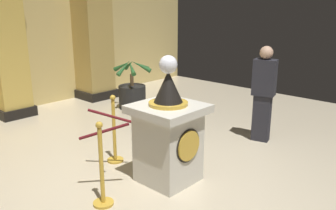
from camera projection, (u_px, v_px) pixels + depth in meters
ground_plane at (162, 183)px, 4.59m from camera, size 11.05×11.05×0.00m
pedestal_clock at (168, 134)px, 4.50m from camera, size 0.82×0.82×1.65m
stanchion_near at (114, 139)px, 5.14m from camera, size 0.24×0.24×1.01m
stanchion_far at (102, 177)px, 4.00m from camera, size 0.24×0.24×1.01m
velvet_rope at (107, 123)px, 4.45m from camera, size 0.87×0.87×0.22m
column_right at (92, 19)px, 8.33m from camera, size 0.84×0.84×3.83m
column_centre_rear at (3, 22)px, 6.87m from camera, size 0.72×0.72×3.83m
potted_palm_right at (132, 93)px, 7.85m from camera, size 0.87×0.79×1.11m
bystander_guest at (263, 92)px, 5.82m from camera, size 0.31×0.40×1.60m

